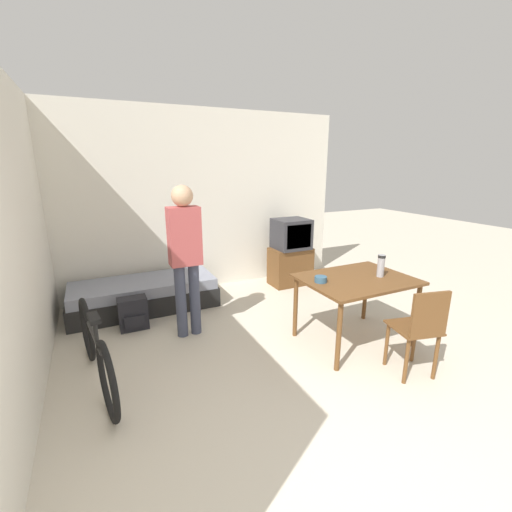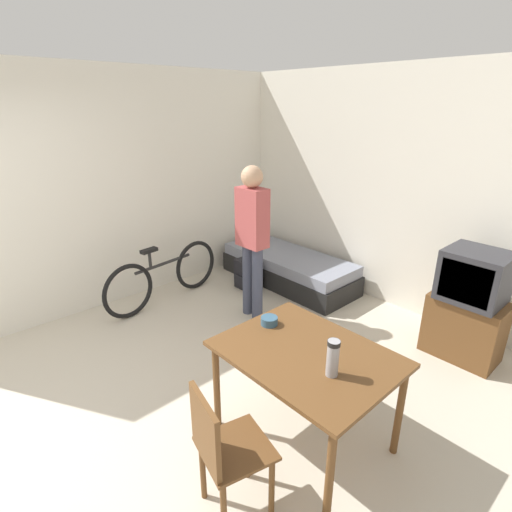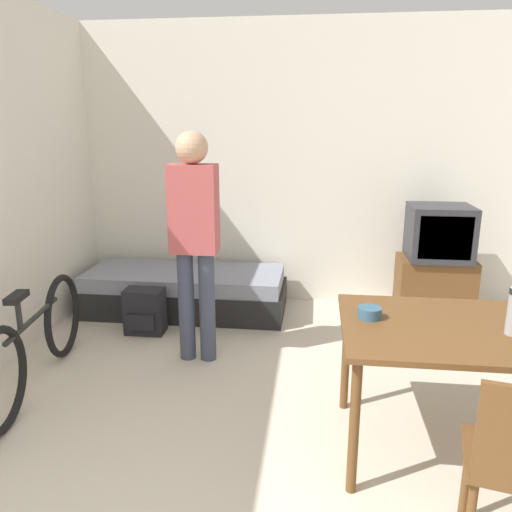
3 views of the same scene
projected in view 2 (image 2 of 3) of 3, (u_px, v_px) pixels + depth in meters
name	position (u px, v px, depth m)	size (l,w,h in m)	color
ground_plane	(30.00, 464.00, 2.71)	(20.00, 20.00, 0.00)	beige
wall_back	(373.00, 189.00, 4.72)	(4.84, 0.06, 2.70)	silver
wall_left	(140.00, 187.00, 4.81)	(0.06, 4.93, 2.70)	silver
daybed	(288.00, 268.00, 5.41)	(1.90, 0.76, 0.40)	black
tv	(469.00, 306.00, 3.70)	(0.65, 0.48, 1.08)	brown
dining_table	(306.00, 363.00, 2.70)	(1.15, 0.88, 0.74)	brown
wooden_chair	(223.00, 449.00, 2.22)	(0.46, 0.46, 0.87)	brown
bicycle	(164.00, 276.00, 4.83)	(0.28, 1.64, 0.74)	black
person_standing	(252.00, 232.00, 4.27)	(0.34, 0.23, 1.71)	#3D4256
thermos_flask	(333.00, 356.00, 2.40)	(0.08, 0.08, 0.24)	#99999E
mate_bowl	(269.00, 321.00, 2.99)	(0.13, 0.13, 0.06)	#335670
backpack	(248.00, 275.00, 5.21)	(0.33, 0.23, 0.39)	black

